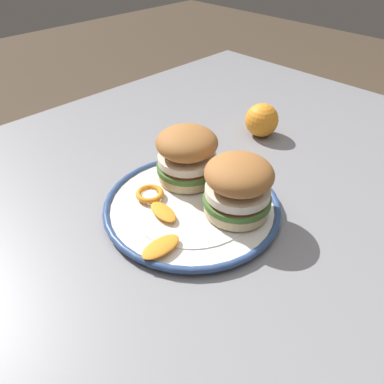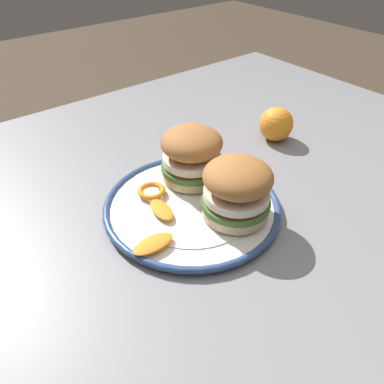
% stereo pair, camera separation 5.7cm
% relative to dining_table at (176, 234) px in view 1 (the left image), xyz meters
% --- Properties ---
extents(dining_table, '(1.49, 1.04, 0.71)m').
position_rel_dining_table_xyz_m(dining_table, '(0.00, 0.00, 0.00)').
color(dining_table, gray).
rests_on(dining_table, ground).
extents(dinner_plate, '(0.31, 0.31, 0.02)m').
position_rel_dining_table_xyz_m(dinner_plate, '(-0.01, 0.03, 0.09)').
color(dinner_plate, white).
rests_on(dinner_plate, dining_table).
extents(sandwich_half_left, '(0.12, 0.12, 0.10)m').
position_rel_dining_table_xyz_m(sandwich_half_left, '(-0.06, -0.03, 0.15)').
color(sandwich_half_left, beige).
rests_on(sandwich_half_left, dinner_plate).
extents(sandwich_half_right, '(0.14, 0.14, 0.10)m').
position_rel_dining_table_xyz_m(sandwich_half_right, '(-0.05, 0.10, 0.15)').
color(sandwich_half_right, beige).
rests_on(sandwich_half_right, dinner_plate).
extents(orange_peel_curled, '(0.06, 0.06, 0.01)m').
position_rel_dining_table_xyz_m(orange_peel_curled, '(0.03, -0.03, 0.10)').
color(orange_peel_curled, orange).
rests_on(orange_peel_curled, dinner_plate).
extents(orange_peel_strip_long, '(0.07, 0.03, 0.01)m').
position_rel_dining_table_xyz_m(orange_peel_strip_long, '(0.10, 0.08, 0.10)').
color(orange_peel_strip_long, orange).
rests_on(orange_peel_strip_long, dinner_plate).
extents(orange_peel_strip_short, '(0.04, 0.07, 0.01)m').
position_rel_dining_table_xyz_m(orange_peel_strip_short, '(0.05, 0.02, 0.10)').
color(orange_peel_strip_short, orange).
rests_on(orange_peel_strip_short, dinner_plate).
extents(whole_orange, '(0.08, 0.08, 0.08)m').
position_rel_dining_table_xyz_m(whole_orange, '(-0.31, -0.05, 0.11)').
color(whole_orange, orange).
rests_on(whole_orange, dining_table).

